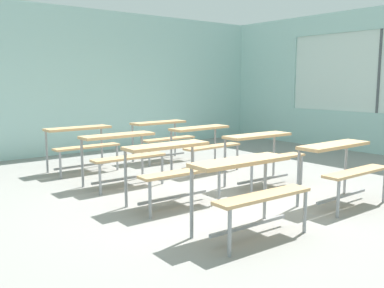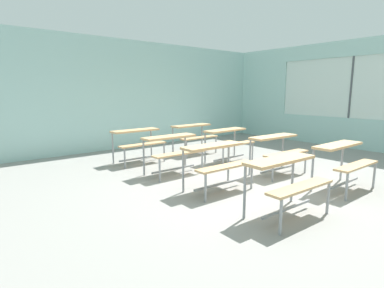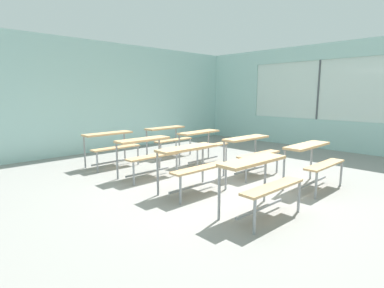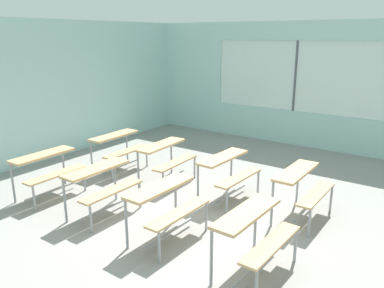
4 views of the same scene
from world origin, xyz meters
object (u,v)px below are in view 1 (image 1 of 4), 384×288
(desk_bench_r0c1, at_px, (341,159))
(desk_bench_r3c0, at_px, (81,138))
(desk_bench_r0c0, at_px, (248,179))
(desk_bench_r1c0, at_px, (172,160))
(desk_bench_r3c1, at_px, (162,131))
(desk_bench_r1c1, at_px, (263,147))
(desk_bench_r2c0, at_px, (122,147))
(desk_bench_r2c1, at_px, (204,138))

(desk_bench_r0c1, bearing_deg, desk_bench_r3c0, 114.35)
(desk_bench_r0c0, height_order, desk_bench_r1c0, same)
(desk_bench_r0c1, height_order, desk_bench_r3c1, same)
(desk_bench_r0c0, relative_size, desk_bench_r0c1, 1.01)
(desk_bench_r1c1, bearing_deg, desk_bench_r2c0, 143.79)
(desk_bench_r1c1, xyz_separation_m, desk_bench_r2c1, (-0.01, 1.30, 0.00))
(desk_bench_r1c1, bearing_deg, desk_bench_r3c1, 93.24)
(desk_bench_r1c1, xyz_separation_m, desk_bench_r2c0, (-1.59, 1.28, 0.00))
(desk_bench_r3c0, height_order, desk_bench_r3c1, same)
(desk_bench_r2c1, bearing_deg, desk_bench_r1c0, -143.26)
(desk_bench_r2c1, bearing_deg, desk_bench_r0c0, -124.14)
(desk_bench_r1c0, height_order, desk_bench_r2c1, same)
(desk_bench_r0c0, distance_m, desk_bench_r1c1, 2.07)
(desk_bench_r3c1, bearing_deg, desk_bench_r0c0, -114.07)
(desk_bench_r3c1, bearing_deg, desk_bench_r0c1, -90.26)
(desk_bench_r1c0, height_order, desk_bench_r2c0, same)
(desk_bench_r2c1, bearing_deg, desk_bench_r2c0, 178.63)
(desk_bench_r3c1, bearing_deg, desk_bench_r2c1, -90.67)
(desk_bench_r1c0, distance_m, desk_bench_r3c0, 2.53)
(desk_bench_r0c0, bearing_deg, desk_bench_r2c1, 60.09)
(desk_bench_r1c0, distance_m, desk_bench_r2c0, 1.26)
(desk_bench_r0c0, distance_m, desk_bench_r2c1, 3.04)
(desk_bench_r1c0, relative_size, desk_bench_r3c0, 1.00)
(desk_bench_r1c1, distance_m, desk_bench_r2c0, 2.04)
(desk_bench_r2c1, xyz_separation_m, desk_bench_r3c1, (-0.01, 1.22, 0.00))
(desk_bench_r3c0, bearing_deg, desk_bench_r0c0, -90.63)
(desk_bench_r0c1, bearing_deg, desk_bench_r1c0, 142.94)
(desk_bench_r2c0, xyz_separation_m, desk_bench_r3c1, (1.56, 1.24, 0.00))
(desk_bench_r0c0, height_order, desk_bench_r3c1, same)
(desk_bench_r0c0, relative_size, desk_bench_r2c0, 1.02)
(desk_bench_r0c1, xyz_separation_m, desk_bench_r3c1, (-0.07, 3.76, 0.00))
(desk_bench_r0c0, distance_m, desk_bench_r3c1, 4.12)
(desk_bench_r0c1, xyz_separation_m, desk_bench_r1c1, (-0.04, 1.24, 0.00))
(desk_bench_r1c1, bearing_deg, desk_bench_r2c1, 93.21)
(desk_bench_r2c1, relative_size, desk_bench_r3c1, 1.01)
(desk_bench_r0c1, distance_m, desk_bench_r2c0, 3.00)
(desk_bench_r0c0, height_order, desk_bench_r3c0, same)
(desk_bench_r0c0, xyz_separation_m, desk_bench_r1c0, (0.02, 1.30, 0.00))
(desk_bench_r0c1, relative_size, desk_bench_r3c1, 0.99)
(desk_bench_r0c0, distance_m, desk_bench_r0c1, 1.66)
(desk_bench_r2c1, distance_m, desk_bench_r3c1, 1.22)
(desk_bench_r2c1, distance_m, desk_bench_r3c0, 2.05)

